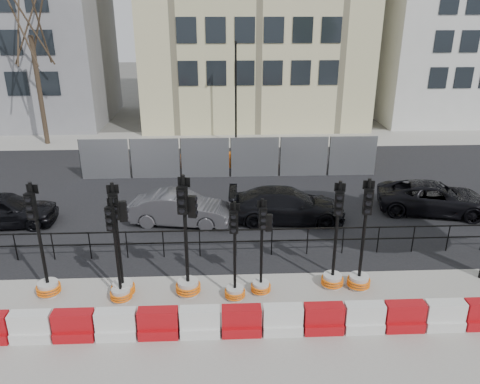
{
  "coord_description": "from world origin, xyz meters",
  "views": [
    {
      "loc": [
        -0.47,
        -12.6,
        7.84
      ],
      "look_at": [
        0.22,
        3.0,
        1.6
      ],
      "focal_mm": 35.0,
      "sensor_mm": 36.0,
      "label": 1
    }
  ],
  "objects_px": {
    "traffic_signal_a": "(46,274)",
    "car_c": "(287,205)",
    "traffic_signal_d": "(188,268)",
    "traffic_signal_h": "(360,267)",
    "car_a": "(3,210)"
  },
  "relations": [
    {
      "from": "traffic_signal_d",
      "to": "traffic_signal_a",
      "type": "bearing_deg",
      "value": -168.95
    },
    {
      "from": "traffic_signal_d",
      "to": "traffic_signal_h",
      "type": "xyz_separation_m",
      "value": [
        5.03,
        0.1,
        -0.16
      ]
    },
    {
      "from": "traffic_signal_h",
      "to": "car_a",
      "type": "relative_size",
      "value": 0.88
    },
    {
      "from": "traffic_signal_a",
      "to": "traffic_signal_d",
      "type": "height_order",
      "value": "traffic_signal_d"
    },
    {
      "from": "traffic_signal_h",
      "to": "car_a",
      "type": "bearing_deg",
      "value": 169.0
    },
    {
      "from": "traffic_signal_a",
      "to": "traffic_signal_h",
      "type": "xyz_separation_m",
      "value": [
        9.09,
        -0.04,
        -0.0
      ]
    },
    {
      "from": "traffic_signal_d",
      "to": "traffic_signal_h",
      "type": "bearing_deg",
      "value": 14.14
    },
    {
      "from": "traffic_signal_a",
      "to": "car_c",
      "type": "height_order",
      "value": "traffic_signal_a"
    },
    {
      "from": "car_a",
      "to": "traffic_signal_d",
      "type": "bearing_deg",
      "value": -127.6
    },
    {
      "from": "car_c",
      "to": "traffic_signal_a",
      "type": "bearing_deg",
      "value": 125.26
    },
    {
      "from": "traffic_signal_d",
      "to": "traffic_signal_h",
      "type": "height_order",
      "value": "traffic_signal_d"
    },
    {
      "from": "car_a",
      "to": "car_c",
      "type": "bearing_deg",
      "value": -93.48
    },
    {
      "from": "traffic_signal_d",
      "to": "traffic_signal_h",
      "type": "distance_m",
      "value": 5.03
    },
    {
      "from": "traffic_signal_d",
      "to": "car_c",
      "type": "distance_m",
      "value": 6.06
    },
    {
      "from": "car_c",
      "to": "traffic_signal_h",
      "type": "bearing_deg",
      "value": -159.7
    }
  ]
}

